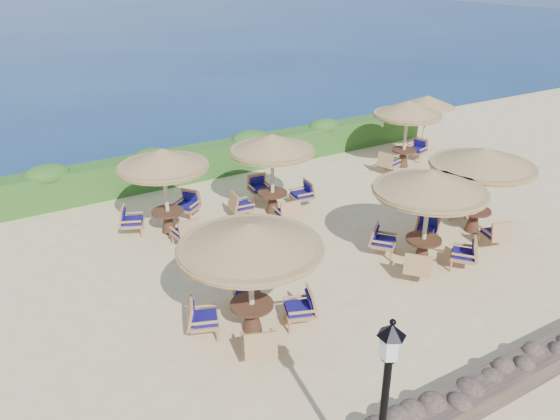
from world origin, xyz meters
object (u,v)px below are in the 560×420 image
at_px(extra_parasol, 427,101).
at_px(cafe_set_1, 429,199).
at_px(cafe_set_2, 482,168).
at_px(cafe_set_3, 164,174).
at_px(cafe_set_4, 272,160).
at_px(cafe_set_0, 251,256).
at_px(cafe_set_5, 407,118).

relative_size(extra_parasol, cafe_set_1, 0.80).
relative_size(cafe_set_2, cafe_set_3, 1.11).
bearing_deg(cafe_set_2, cafe_set_3, 149.73).
xyz_separation_m(cafe_set_3, cafe_set_4, (3.41, -0.37, -0.08)).
bearing_deg(cafe_set_2, cafe_set_0, -173.62).
xyz_separation_m(cafe_set_0, cafe_set_2, (8.07, 0.90, 0.16)).
xyz_separation_m(extra_parasol, cafe_set_4, (-8.68, -2.12, -0.38)).
distance_m(cafe_set_3, cafe_set_4, 3.43).
distance_m(extra_parasol, cafe_set_2, 7.61).
height_order(cafe_set_2, cafe_set_5, same).
bearing_deg(cafe_set_4, extra_parasol, 13.72).
height_order(cafe_set_4, cafe_set_5, same).
bearing_deg(extra_parasol, cafe_set_0, -149.11).
relative_size(cafe_set_2, cafe_set_4, 1.07).
bearing_deg(cafe_set_5, cafe_set_4, -170.64).
relative_size(extra_parasol, cafe_set_0, 0.77).
distance_m(cafe_set_0, cafe_set_1, 5.42).
bearing_deg(cafe_set_2, extra_parasol, 57.15).
relative_size(cafe_set_0, cafe_set_4, 1.09).
bearing_deg(extra_parasol, cafe_set_4, -166.28).
xyz_separation_m(extra_parasol, cafe_set_5, (-2.05, -1.03, -0.19)).
bearing_deg(extra_parasol, cafe_set_5, -153.42).
distance_m(cafe_set_0, cafe_set_4, 6.26).
xyz_separation_m(cafe_set_0, cafe_set_3, (0.11, 5.55, -0.02)).
height_order(cafe_set_1, cafe_set_2, same).
bearing_deg(cafe_set_5, extra_parasol, 26.58).
xyz_separation_m(cafe_set_1, cafe_set_5, (4.73, 5.95, 0.10)).
height_order(cafe_set_3, cafe_set_5, same).
xyz_separation_m(extra_parasol, cafe_set_2, (-4.13, -6.40, -0.12)).
bearing_deg(cafe_set_1, cafe_set_3, 135.42).
height_order(cafe_set_1, cafe_set_5, same).
distance_m(extra_parasol, cafe_set_4, 8.94).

